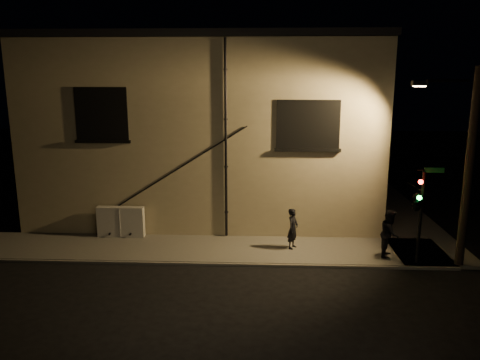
{
  "coord_description": "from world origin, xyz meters",
  "views": [
    {
      "loc": [
        -0.34,
        -16.38,
        6.93
      ],
      "look_at": [
        -1.16,
        1.8,
        2.89
      ],
      "focal_mm": 35.0,
      "sensor_mm": 36.0,
      "label": 1
    }
  ],
  "objects_px": {
    "pedestrian_b": "(390,233)",
    "streetlamp_pole": "(466,165)",
    "pedestrian_a": "(293,229)",
    "traffic_signal": "(417,200)",
    "utility_cabinet": "(121,222)"
  },
  "relations": [
    {
      "from": "streetlamp_pole",
      "to": "utility_cabinet",
      "type": "bearing_deg",
      "value": 169.65
    },
    {
      "from": "pedestrian_a",
      "to": "traffic_signal",
      "type": "height_order",
      "value": "traffic_signal"
    },
    {
      "from": "utility_cabinet",
      "to": "pedestrian_b",
      "type": "distance_m",
      "value": 11.15
    },
    {
      "from": "pedestrian_b",
      "to": "traffic_signal",
      "type": "bearing_deg",
      "value": -117.66
    },
    {
      "from": "pedestrian_a",
      "to": "streetlamp_pole",
      "type": "bearing_deg",
      "value": -74.7
    },
    {
      "from": "streetlamp_pole",
      "to": "pedestrian_b",
      "type": "bearing_deg",
      "value": 164.24
    },
    {
      "from": "pedestrian_b",
      "to": "streetlamp_pole",
      "type": "relative_size",
      "value": 0.25
    },
    {
      "from": "utility_cabinet",
      "to": "traffic_signal",
      "type": "relative_size",
      "value": 0.56
    },
    {
      "from": "pedestrian_b",
      "to": "utility_cabinet",
      "type": "bearing_deg",
      "value": 100.37
    },
    {
      "from": "traffic_signal",
      "to": "streetlamp_pole",
      "type": "bearing_deg",
      "value": 2.92
    },
    {
      "from": "utility_cabinet",
      "to": "streetlamp_pole",
      "type": "height_order",
      "value": "streetlamp_pole"
    },
    {
      "from": "pedestrian_b",
      "to": "streetlamp_pole",
      "type": "distance_m",
      "value": 3.7
    },
    {
      "from": "utility_cabinet",
      "to": "pedestrian_a",
      "type": "relative_size",
      "value": 1.23
    },
    {
      "from": "pedestrian_a",
      "to": "traffic_signal",
      "type": "distance_m",
      "value": 4.85
    },
    {
      "from": "pedestrian_b",
      "to": "streetlamp_pole",
      "type": "bearing_deg",
      "value": -86.19
    }
  ]
}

